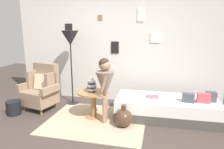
{
  "coord_description": "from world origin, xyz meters",
  "views": [
    {
      "loc": [
        0.99,
        -2.65,
        1.69
      ],
      "look_at": [
        0.15,
        0.95,
        0.85
      ],
      "focal_mm": 32.23,
      "sensor_mm": 36.0,
      "label": 1
    }
  ],
  "objects_px": {
    "side_table": "(93,99)",
    "vase_striped": "(92,86)",
    "person_child": "(105,82)",
    "magazine_basket": "(14,108)",
    "armchair": "(42,89)",
    "book_on_daybed": "(153,97)",
    "demijohn_near": "(124,118)",
    "floor_lamp": "(70,41)",
    "daybed": "(166,108)"
  },
  "relations": [
    {
      "from": "vase_striped",
      "to": "demijohn_near",
      "type": "height_order",
      "value": "vase_striped"
    },
    {
      "from": "daybed",
      "to": "side_table",
      "type": "bearing_deg",
      "value": -168.65
    },
    {
      "from": "person_child",
      "to": "magazine_basket",
      "type": "bearing_deg",
      "value": -177.53
    },
    {
      "from": "side_table",
      "to": "demijohn_near",
      "type": "relative_size",
      "value": 1.49
    },
    {
      "from": "book_on_daybed",
      "to": "demijohn_near",
      "type": "height_order",
      "value": "book_on_daybed"
    },
    {
      "from": "floor_lamp",
      "to": "book_on_daybed",
      "type": "bearing_deg",
      "value": -10.31
    },
    {
      "from": "vase_striped",
      "to": "magazine_basket",
      "type": "height_order",
      "value": "vase_striped"
    },
    {
      "from": "armchair",
      "to": "book_on_daybed",
      "type": "distance_m",
      "value": 2.34
    },
    {
      "from": "person_child",
      "to": "armchair",
      "type": "bearing_deg",
      "value": 166.81
    },
    {
      "from": "book_on_daybed",
      "to": "armchair",
      "type": "bearing_deg",
      "value": -177.99
    },
    {
      "from": "side_table",
      "to": "person_child",
      "type": "height_order",
      "value": "person_child"
    },
    {
      "from": "daybed",
      "to": "demijohn_near",
      "type": "bearing_deg",
      "value": -144.16
    },
    {
      "from": "vase_striped",
      "to": "book_on_daybed",
      "type": "xyz_separation_m",
      "value": [
        1.12,
        0.32,
        -0.23
      ]
    },
    {
      "from": "daybed",
      "to": "magazine_basket",
      "type": "bearing_deg",
      "value": -170.28
    },
    {
      "from": "magazine_basket",
      "to": "floor_lamp",
      "type": "bearing_deg",
      "value": 43.0
    },
    {
      "from": "vase_striped",
      "to": "side_table",
      "type": "bearing_deg",
      "value": 72.4
    },
    {
      "from": "armchair",
      "to": "book_on_daybed",
      "type": "height_order",
      "value": "armchair"
    },
    {
      "from": "armchair",
      "to": "floor_lamp",
      "type": "height_order",
      "value": "floor_lamp"
    },
    {
      "from": "armchair",
      "to": "floor_lamp",
      "type": "bearing_deg",
      "value": 38.27
    },
    {
      "from": "floor_lamp",
      "to": "demijohn_near",
      "type": "relative_size",
      "value": 4.11
    },
    {
      "from": "vase_striped",
      "to": "book_on_daybed",
      "type": "distance_m",
      "value": 1.19
    },
    {
      "from": "book_on_daybed",
      "to": "demijohn_near",
      "type": "distance_m",
      "value": 0.76
    },
    {
      "from": "book_on_daybed",
      "to": "magazine_basket",
      "type": "relative_size",
      "value": 0.79
    },
    {
      "from": "daybed",
      "to": "floor_lamp",
      "type": "xyz_separation_m",
      "value": [
        -2.08,
        0.33,
        1.23
      ]
    },
    {
      "from": "magazine_basket",
      "to": "side_table",
      "type": "bearing_deg",
      "value": 8.33
    },
    {
      "from": "side_table",
      "to": "person_child",
      "type": "relative_size",
      "value": 0.5
    },
    {
      "from": "floor_lamp",
      "to": "person_child",
      "type": "bearing_deg",
      "value": -37.95
    },
    {
      "from": "demijohn_near",
      "to": "floor_lamp",
      "type": "bearing_deg",
      "value": 147.18
    },
    {
      "from": "side_table",
      "to": "floor_lamp",
      "type": "xyz_separation_m",
      "value": [
        -0.71,
        0.61,
        1.05
      ]
    },
    {
      "from": "person_child",
      "to": "demijohn_near",
      "type": "distance_m",
      "value": 0.72
    },
    {
      "from": "side_table",
      "to": "magazine_basket",
      "type": "height_order",
      "value": "side_table"
    },
    {
      "from": "armchair",
      "to": "magazine_basket",
      "type": "bearing_deg",
      "value": -131.56
    },
    {
      "from": "side_table",
      "to": "floor_lamp",
      "type": "relative_size",
      "value": 0.36
    },
    {
      "from": "vase_striped",
      "to": "person_child",
      "type": "bearing_deg",
      "value": -21.47
    },
    {
      "from": "armchair",
      "to": "person_child",
      "type": "bearing_deg",
      "value": -13.19
    },
    {
      "from": "side_table",
      "to": "book_on_daybed",
      "type": "height_order",
      "value": "side_table"
    },
    {
      "from": "vase_striped",
      "to": "magazine_basket",
      "type": "xyz_separation_m",
      "value": [
        -1.6,
        -0.19,
        -0.51
      ]
    },
    {
      "from": "daybed",
      "to": "vase_striped",
      "type": "xyz_separation_m",
      "value": [
        -1.39,
        -0.32,
        0.45
      ]
    },
    {
      "from": "magazine_basket",
      "to": "demijohn_near",
      "type": "bearing_deg",
      "value": -0.51
    },
    {
      "from": "daybed",
      "to": "demijohn_near",
      "type": "relative_size",
      "value": 4.75
    },
    {
      "from": "magazine_basket",
      "to": "book_on_daybed",
      "type": "bearing_deg",
      "value": 10.72
    },
    {
      "from": "side_table",
      "to": "demijohn_near",
      "type": "height_order",
      "value": "side_table"
    },
    {
      "from": "floor_lamp",
      "to": "armchair",
      "type": "bearing_deg",
      "value": -141.73
    },
    {
      "from": "side_table",
      "to": "book_on_daybed",
      "type": "relative_size",
      "value": 2.73
    },
    {
      "from": "book_on_daybed",
      "to": "person_child",
      "type": "bearing_deg",
      "value": -152.53
    },
    {
      "from": "person_child",
      "to": "floor_lamp",
      "type": "bearing_deg",
      "value": 142.05
    },
    {
      "from": "book_on_daybed",
      "to": "magazine_basket",
      "type": "distance_m",
      "value": 2.79
    },
    {
      "from": "side_table",
      "to": "vase_striped",
      "type": "bearing_deg",
      "value": -107.6
    },
    {
      "from": "person_child",
      "to": "magazine_basket",
      "type": "height_order",
      "value": "person_child"
    },
    {
      "from": "daybed",
      "to": "armchair",
      "type": "bearing_deg",
      "value": -178.28
    }
  ]
}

